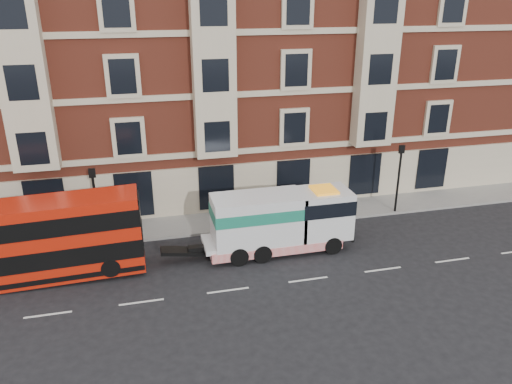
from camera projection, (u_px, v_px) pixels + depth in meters
ground at (228, 290)px, 23.53m from camera, size 120.00×120.00×0.00m
sidewalk at (205, 223)px, 30.26m from camera, size 90.00×3.00×0.15m
victorian_terrace at (190, 41)px, 33.42m from camera, size 45.00×12.00×20.40m
lamp_post_west at (96, 201)px, 26.79m from camera, size 0.35×0.15×4.35m
lamp_post_east at (399, 174)px, 30.79m from camera, size 0.35×0.15×4.35m
double_decker_bus at (35, 240)px, 23.71m from camera, size 9.96×2.28×4.03m
tow_truck at (278, 221)px, 26.52m from camera, size 7.97×2.36×3.32m
pedestrian at (40, 228)px, 27.61m from camera, size 0.68×0.67×1.58m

